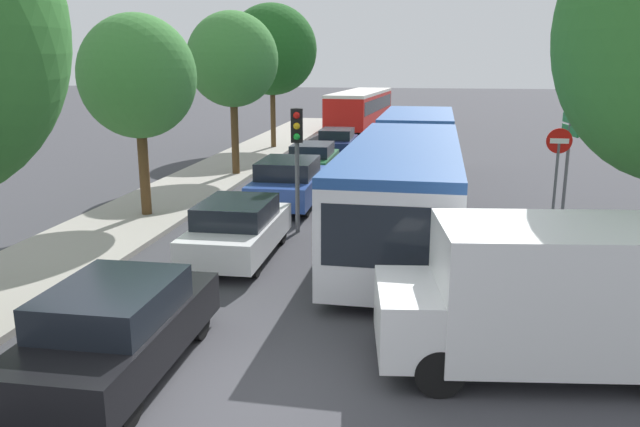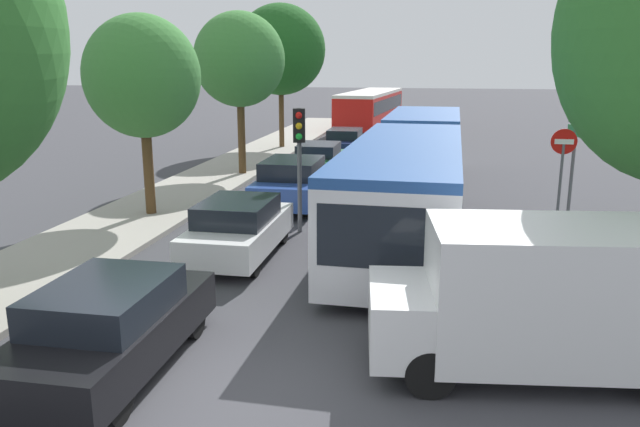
# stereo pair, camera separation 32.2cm
# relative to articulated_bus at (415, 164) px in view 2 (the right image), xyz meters

# --- Properties ---
(ground_plane) EXTENTS (200.00, 200.00, 0.00)m
(ground_plane) POSITION_rel_articulated_bus_xyz_m (-2.12, -11.58, -1.53)
(ground_plane) COLOR #3D3D42
(kerb_strip_left) EXTENTS (3.20, 46.35, 0.14)m
(kerb_strip_left) POSITION_rel_articulated_bus_xyz_m (-8.08, 6.59, -1.46)
(kerb_strip_left) COLOR #9E998E
(kerb_strip_left) RESTS_ON ground
(articulated_bus) EXTENTS (3.07, 17.85, 2.64)m
(articulated_bus) POSITION_rel_articulated_bus_xyz_m (0.00, 0.00, 0.00)
(articulated_bus) COLOR silver
(articulated_bus) RESTS_ON ground
(city_bus_rear) EXTENTS (3.60, 11.87, 2.52)m
(city_bus_rear) POSITION_rel_articulated_bus_xyz_m (-4.10, 24.77, -0.07)
(city_bus_rear) COLOR red
(city_bus_rear) RESTS_ON ground
(queued_car_black) EXTENTS (1.79, 4.19, 1.46)m
(queued_car_black) POSITION_rel_articulated_bus_xyz_m (-4.05, -11.33, -0.79)
(queued_car_black) COLOR black
(queued_car_black) RESTS_ON ground
(queued_car_white) EXTENTS (1.75, 4.10, 1.42)m
(queued_car_white) POSITION_rel_articulated_bus_xyz_m (-3.93, -5.50, -0.80)
(queued_car_white) COLOR white
(queued_car_white) RESTS_ON ground
(queued_car_blue) EXTENTS (1.90, 4.45, 1.54)m
(queued_car_blue) POSITION_rel_articulated_bus_xyz_m (-3.90, 0.09, -0.74)
(queued_car_blue) COLOR #284799
(queued_car_blue) RESTS_ON ground
(queued_car_green) EXTENTS (1.68, 3.92, 1.36)m
(queued_car_green) POSITION_rel_articulated_bus_xyz_m (-4.06, 5.38, -0.83)
(queued_car_green) COLOR #236638
(queued_car_green) RESTS_ON ground
(queued_car_navy) EXTENTS (1.66, 3.90, 1.35)m
(queued_car_navy) POSITION_rel_articulated_bus_xyz_m (-3.86, 11.09, -0.84)
(queued_car_navy) COLOR navy
(queued_car_navy) RESTS_ON ground
(white_van) EXTENTS (5.20, 2.56, 2.31)m
(white_van) POSITION_rel_articulated_bus_xyz_m (2.47, -10.12, -0.28)
(white_van) COLOR white
(white_van) RESTS_ON ground
(traffic_light) EXTENTS (0.36, 0.38, 3.40)m
(traffic_light) POSITION_rel_articulated_bus_xyz_m (-2.97, -3.04, 0.97)
(traffic_light) COLOR #56595E
(traffic_light) RESTS_ON ground
(no_entry_sign) EXTENTS (0.70, 0.08, 2.82)m
(no_entry_sign) POSITION_rel_articulated_bus_xyz_m (4.09, -1.29, 0.35)
(no_entry_sign) COLOR #56595E
(no_entry_sign) RESTS_ON ground
(direction_sign_post) EXTENTS (0.20, 1.40, 3.60)m
(direction_sign_post) POSITION_rel_articulated_bus_xyz_m (4.65, 0.09, 1.04)
(direction_sign_post) COLOR #56595E
(direction_sign_post) RESTS_ON ground
(tree_left_mid) EXTENTS (3.34, 3.34, 5.95)m
(tree_left_mid) POSITION_rel_articulated_bus_xyz_m (-7.77, -2.26, 2.65)
(tree_left_mid) COLOR #51381E
(tree_left_mid) RESTS_ON ground
(tree_left_far) EXTENTS (3.59, 3.59, 6.51)m
(tree_left_far) POSITION_rel_articulated_bus_xyz_m (-7.09, 4.83, 3.03)
(tree_left_far) COLOR #51381E
(tree_left_far) RESTS_ON ground
(tree_left_distant) EXTENTS (4.63, 4.63, 7.47)m
(tree_left_distant) POSITION_rel_articulated_bus_xyz_m (-7.52, 12.88, 3.63)
(tree_left_distant) COLOR #51381E
(tree_left_distant) RESTS_ON ground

